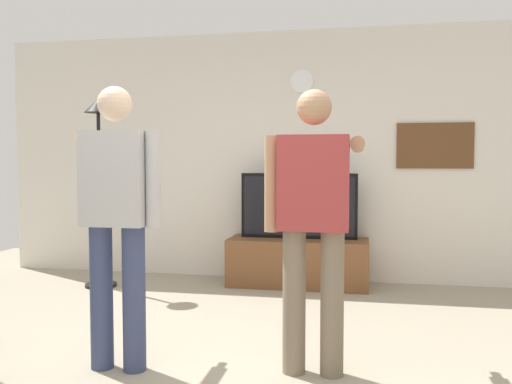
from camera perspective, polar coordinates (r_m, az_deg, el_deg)
name	(u,v)px	position (r m, az deg, el deg)	size (l,w,h in m)	color
back_wall	(280,156)	(5.89, 2.57, 3.85)	(6.40, 0.10, 2.70)	silver
tv_stand	(298,262)	(5.61, 4.50, -7.47)	(1.44, 0.57, 0.49)	brown
television	(299,206)	(5.58, 4.58, -1.48)	(1.21, 0.07, 0.68)	black
wall_clock	(302,81)	(5.87, 4.92, 11.71)	(0.25, 0.25, 0.03)	white
framed_picture	(435,146)	(5.83, 18.54, 4.71)	(0.76, 0.04, 0.47)	brown
floor_lamp	(99,153)	(5.68, -16.43, 4.02)	(0.32, 0.32, 1.93)	black
person_standing_nearer_lamp	(117,211)	(3.38, -14.58, -1.95)	(0.57, 0.78, 1.74)	#384266
person_standing_nearer_couch	(314,214)	(3.22, 6.19, -2.34)	(0.60, 0.78, 1.71)	#7A6B56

